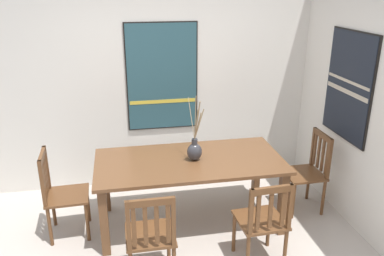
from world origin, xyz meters
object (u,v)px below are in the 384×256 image
chair_0 (263,221)px  chair_2 (308,170)px  centerpiece_vase (195,150)px  painting_on_side_wall (349,86)px  dining_table (190,168)px  chair_3 (60,192)px  painting_on_back_wall (162,77)px  chair_1 (151,235)px

chair_0 → chair_2: bearing=44.6°
centerpiece_vase → painting_on_side_wall: bearing=-0.2°
chair_2 → painting_on_side_wall: 1.03m
dining_table → painting_on_side_wall: size_ratio=1.70×
centerpiece_vase → chair_3: 1.43m
chair_2 → painting_on_back_wall: 2.04m
chair_0 → chair_2: (0.85, 0.84, 0.02)m
chair_0 → painting_on_side_wall: size_ratio=0.77×
dining_table → chair_3: chair_3 is taller
chair_3 → chair_2: bearing=0.1°
chair_2 → chair_3: (-2.70, -0.01, 0.01)m
chair_1 → chair_0: bearing=2.3°
chair_0 → chair_3: bearing=155.6°
centerpiece_vase → painting_on_back_wall: bearing=100.9°
chair_3 → painting_on_back_wall: bearing=40.6°
painting_on_back_wall → chair_2: bearing=-33.4°
chair_0 → dining_table: bearing=122.5°
centerpiece_vase → chair_0: 1.01m
centerpiece_vase → chair_1: centerpiece_vase is taller
dining_table → chair_2: size_ratio=2.11×
dining_table → chair_3: size_ratio=2.09×
dining_table → chair_1: size_ratio=2.16×
chair_0 → chair_1: bearing=-177.7°
centerpiece_vase → chair_2: 1.38m
dining_table → chair_1: (-0.49, -0.86, -0.17)m
centerpiece_vase → painting_on_back_wall: size_ratio=0.54×
painting_on_side_wall → centerpiece_vase: bearing=179.8°
chair_2 → dining_table: bearing=-178.9°
chair_2 → painting_on_side_wall: painting_on_side_wall is taller
chair_0 → painting_on_side_wall: (1.18, 0.80, 0.99)m
centerpiece_vase → chair_0: (0.47, -0.80, -0.39)m
chair_1 → dining_table: bearing=60.0°
chair_2 → centerpiece_vase: bearing=-178.2°
dining_table → chair_0: 0.98m
chair_3 → dining_table: bearing=-0.9°
dining_table → chair_1: bearing=-120.0°
centerpiece_vase → chair_3: size_ratio=0.76×
centerpiece_vase → painting_on_back_wall: painting_on_back_wall is taller
chair_1 → painting_on_back_wall: bearing=79.7°
dining_table → painting_on_back_wall: size_ratio=1.48×
dining_table → centerpiece_vase: 0.22m
chair_2 → chair_0: bearing=-135.4°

